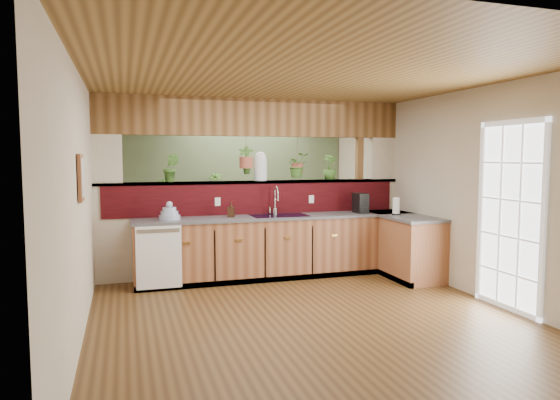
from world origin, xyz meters
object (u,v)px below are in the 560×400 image
object	(u,v)px
dish_stack	(169,214)
coffee_maker	(361,204)
faucet	(275,199)
shelving_console	(195,225)
paper_towel	(396,206)
glass_jar	(261,166)
soap_dispenser	(231,210)

from	to	relation	value
dish_stack	coffee_maker	xyz separation A→B (m)	(2.84, -0.03, 0.06)
faucet	coffee_maker	size ratio (longest dim) A/B	1.41
dish_stack	shelving_console	distance (m)	2.43
dish_stack	paper_towel	bearing A→B (deg)	-7.20
faucet	dish_stack	size ratio (longest dim) A/B	1.47
glass_jar	dish_stack	bearing A→B (deg)	-164.09
coffee_maker	paper_towel	xyz separation A→B (m)	(0.38, -0.38, -0.01)
faucet	glass_jar	size ratio (longest dim) A/B	0.98
dish_stack	paper_towel	size ratio (longest dim) A/B	1.06
dish_stack	soap_dispenser	xyz separation A→B (m)	(0.86, 0.05, 0.03)
soap_dispenser	glass_jar	distance (m)	0.87
paper_towel	glass_jar	distance (m)	2.09
glass_jar	shelving_console	size ratio (longest dim) A/B	0.30
dish_stack	soap_dispenser	world-z (taller)	dish_stack
soap_dispenser	coffee_maker	distance (m)	1.98
shelving_console	glass_jar	bearing A→B (deg)	-54.70
dish_stack	glass_jar	bearing A→B (deg)	15.91
soap_dispenser	glass_jar	xyz separation A→B (m)	(0.53, 0.35, 0.60)
faucet	coffee_maker	distance (m)	1.31
paper_towel	shelving_console	size ratio (longest dim) A/B	0.19
glass_jar	paper_towel	bearing A→B (deg)	-23.53
soap_dispenser	dish_stack	bearing A→B (deg)	-176.84
soap_dispenser	coffee_maker	xyz separation A→B (m)	(1.98, -0.08, 0.03)
dish_stack	faucet	bearing A→B (deg)	6.59
dish_stack	coffee_maker	bearing A→B (deg)	-0.59
soap_dispenser	shelving_console	world-z (taller)	soap_dispenser
faucet	paper_towel	world-z (taller)	faucet
dish_stack	glass_jar	world-z (taller)	glass_jar
soap_dispenser	glass_jar	size ratio (longest dim) A/B	0.49
faucet	coffee_maker	bearing A→B (deg)	-9.20
soap_dispenser	coffee_maker	size ratio (longest dim) A/B	0.71
dish_stack	glass_jar	size ratio (longest dim) A/B	0.67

